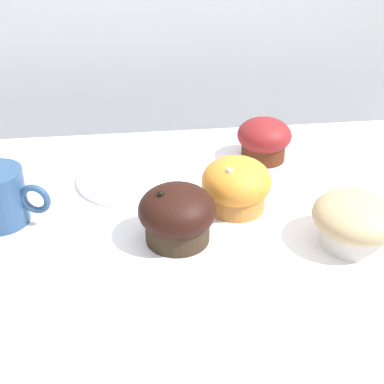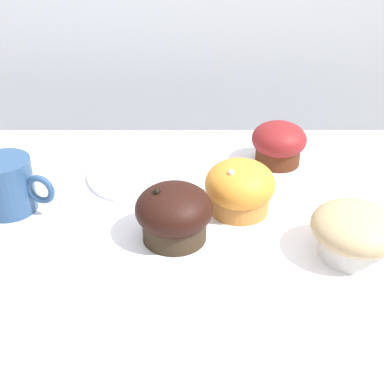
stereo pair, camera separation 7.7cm
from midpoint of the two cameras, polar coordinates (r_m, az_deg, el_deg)
wall_back at (r=1.34m, az=-7.10°, el=9.36°), size 3.20×0.10×1.80m
muffin_back_left at (r=0.79m, az=2.00°, el=0.64°), size 0.10×0.10×0.08m
muffin_back_right at (r=0.73m, az=-4.61°, el=-2.55°), size 0.11×0.11×0.08m
muffin_front_left at (r=0.74m, az=14.29°, el=-3.04°), size 0.12×0.12×0.07m
muffin_front_right at (r=0.94m, az=5.38°, el=5.57°), size 0.09×0.09×0.07m
serving_plate at (r=0.89m, az=-9.13°, el=1.41°), size 0.17×0.17×0.01m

